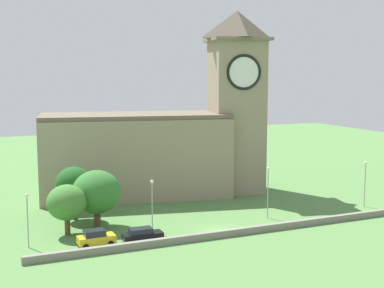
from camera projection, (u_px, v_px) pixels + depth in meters
name	position (u px, v px, depth m)	size (l,w,h in m)	color
ground_plane	(175.00, 204.00, 80.76)	(200.00, 200.00, 0.00)	#517F42
church	(166.00, 138.00, 86.43)	(37.51, 17.85, 29.64)	gray
quay_barrier	(229.00, 233.00, 64.69)	(48.28, 0.70, 0.85)	gray
car_yellow	(96.00, 238.00, 61.08)	(4.25, 2.25, 1.91)	gold
car_black	(142.00, 235.00, 62.57)	(4.79, 2.19, 1.69)	black
streetlamp_west_end	(27.00, 211.00, 60.04)	(0.44, 0.44, 6.30)	#9EA0A5
streetlamp_west_mid	(152.00, 197.00, 65.81)	(0.44, 0.44, 6.63)	#9EA0A5
streetlamp_central	(268.00, 184.00, 72.24)	(0.44, 0.44, 7.08)	#9EA0A5
streetlamp_east_mid	(365.00, 176.00, 78.44)	(0.44, 0.44, 6.83)	#9EA0A5
tree_riverside_east	(67.00, 203.00, 64.83)	(4.84, 4.84, 6.25)	brown
tree_riverside_west	(74.00, 183.00, 71.55)	(4.79, 4.79, 7.21)	brown
tree_churchyard	(97.00, 192.00, 67.95)	(6.19, 6.19, 7.43)	brown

